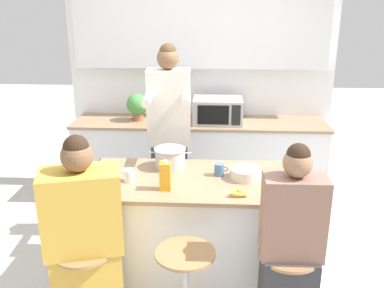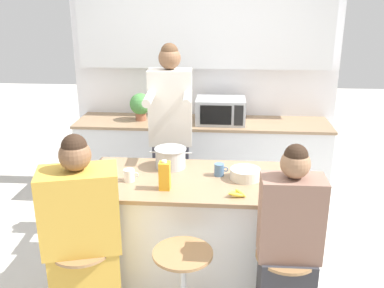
# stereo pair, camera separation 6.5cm
# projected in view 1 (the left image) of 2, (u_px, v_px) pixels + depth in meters

# --- Properties ---
(ground_plane) EXTENTS (16.00, 16.00, 0.00)m
(ground_plane) POSITION_uv_depth(u_px,v_px,m) (191.00, 277.00, 3.53)
(ground_plane) COLOR beige
(wall_back) EXTENTS (2.98, 0.22, 2.70)m
(wall_back) POSITION_uv_depth(u_px,v_px,m) (201.00, 58.00, 4.76)
(wall_back) COLOR white
(wall_back) RESTS_ON ground_plane
(back_counter) EXTENTS (2.77, 0.61, 0.90)m
(back_counter) POSITION_uv_depth(u_px,v_px,m) (199.00, 159.00, 4.84)
(back_counter) COLOR silver
(back_counter) RESTS_ON ground_plane
(kitchen_island) EXTENTS (1.62, 0.82, 0.88)m
(kitchen_island) POSITION_uv_depth(u_px,v_px,m) (191.00, 229.00, 3.38)
(kitchen_island) COLOR black
(kitchen_island) RESTS_ON ground_plane
(person_cooking) EXTENTS (0.42, 0.61, 1.82)m
(person_cooking) POSITION_uv_depth(u_px,v_px,m) (170.00, 146.00, 3.87)
(person_cooking) COLOR #383842
(person_cooking) RESTS_ON ground_plane
(person_wrapped_blanket) EXTENTS (0.54, 0.40, 1.43)m
(person_wrapped_blanket) POSITION_uv_depth(u_px,v_px,m) (85.00, 248.00, 2.72)
(person_wrapped_blanket) COLOR gold
(person_wrapped_blanket) RESTS_ON ground_plane
(person_seated_near) EXTENTS (0.38, 0.27, 1.40)m
(person_seated_near) POSITION_uv_depth(u_px,v_px,m) (289.00, 259.00, 2.66)
(person_seated_near) COLOR #333338
(person_seated_near) RESTS_ON ground_plane
(cooking_pot) EXTENTS (0.34, 0.26, 0.16)m
(cooking_pot) POSITION_uv_depth(u_px,v_px,m) (170.00, 158.00, 3.43)
(cooking_pot) COLOR #B7BABC
(cooking_pot) RESTS_ON kitchen_island
(fruit_bowl) EXTENTS (0.23, 0.23, 0.08)m
(fruit_bowl) POSITION_uv_depth(u_px,v_px,m) (245.00, 173.00, 3.23)
(fruit_bowl) COLOR silver
(fruit_bowl) RESTS_ON kitchen_island
(mixing_bowl_steel) EXTENTS (0.21, 0.21, 0.07)m
(mixing_bowl_steel) POSITION_uv_depth(u_px,v_px,m) (99.00, 180.00, 3.14)
(mixing_bowl_steel) COLOR silver
(mixing_bowl_steel) RESTS_ON kitchen_island
(coffee_cup_near) EXTENTS (0.11, 0.08, 0.10)m
(coffee_cup_near) POSITION_uv_depth(u_px,v_px,m) (219.00, 169.00, 3.29)
(coffee_cup_near) COLOR #4C7099
(coffee_cup_near) RESTS_ON kitchen_island
(coffee_cup_far) EXTENTS (0.11, 0.08, 0.09)m
(coffee_cup_far) POSITION_uv_depth(u_px,v_px,m) (129.00, 176.00, 3.18)
(coffee_cup_far) COLOR white
(coffee_cup_far) RESTS_ON kitchen_island
(banana_bunch) EXTENTS (0.14, 0.10, 0.05)m
(banana_bunch) POSITION_uv_depth(u_px,v_px,m) (238.00, 193.00, 2.95)
(banana_bunch) COLOR yellow
(banana_bunch) RESTS_ON kitchen_island
(juice_carton) EXTENTS (0.08, 0.08, 0.22)m
(juice_carton) POSITION_uv_depth(u_px,v_px,m) (165.00, 176.00, 3.03)
(juice_carton) COLOR gold
(juice_carton) RESTS_ON kitchen_island
(microwave) EXTENTS (0.53, 0.38, 0.27)m
(microwave) POSITION_uv_depth(u_px,v_px,m) (218.00, 111.00, 4.61)
(microwave) COLOR #B2B5B7
(microwave) RESTS_ON back_counter
(potted_plant) EXTENTS (0.23, 0.23, 0.30)m
(potted_plant) POSITION_uv_depth(u_px,v_px,m) (137.00, 105.00, 4.68)
(potted_plant) COLOR #93563D
(potted_plant) RESTS_ON back_counter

